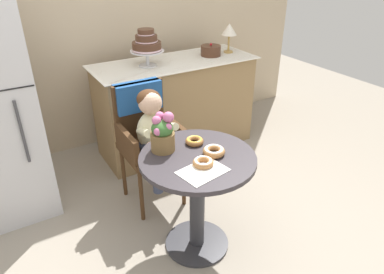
{
  "coord_description": "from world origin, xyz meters",
  "views": [
    {
      "loc": [
        -0.97,
        -1.55,
        1.84
      ],
      "look_at": [
        0.05,
        0.15,
        0.77
      ],
      "focal_mm": 33.01,
      "sensor_mm": 36.0,
      "label": 1
    }
  ],
  "objects_px": {
    "table_lamp": "(229,31)",
    "seated_child": "(153,129)",
    "round_layer_cake": "(211,51)",
    "wicker_chair": "(145,125)",
    "donut_front": "(194,141)",
    "donut_side": "(214,151)",
    "tiered_cake_stand": "(147,44)",
    "donut_mid": "(203,162)",
    "flower_vase": "(163,134)",
    "cafe_table": "(197,185)"
  },
  "relations": [
    {
      "from": "table_lamp",
      "to": "seated_child",
      "type": "bearing_deg",
      "value": -148.07
    },
    {
      "from": "round_layer_cake",
      "to": "wicker_chair",
      "type": "bearing_deg",
      "value": -149.17
    },
    {
      "from": "wicker_chair",
      "to": "donut_front",
      "type": "relative_size",
      "value": 8.05
    },
    {
      "from": "donut_side",
      "to": "tiered_cake_stand",
      "type": "height_order",
      "value": "tiered_cake_stand"
    },
    {
      "from": "donut_side",
      "to": "table_lamp",
      "type": "bearing_deg",
      "value": 51.34
    },
    {
      "from": "donut_front",
      "to": "table_lamp",
      "type": "xyz_separation_m",
      "value": [
        1.1,
        1.15,
        0.38
      ]
    },
    {
      "from": "donut_mid",
      "to": "flower_vase",
      "type": "xyz_separation_m",
      "value": [
        -0.12,
        0.28,
        0.09
      ]
    },
    {
      "from": "seated_child",
      "to": "tiered_cake_stand",
      "type": "xyz_separation_m",
      "value": [
        0.31,
        0.75,
        0.42
      ]
    },
    {
      "from": "donut_mid",
      "to": "cafe_table",
      "type": "bearing_deg",
      "value": 76.48
    },
    {
      "from": "cafe_table",
      "to": "donut_mid",
      "type": "bearing_deg",
      "value": -103.52
    },
    {
      "from": "wicker_chair",
      "to": "tiered_cake_stand",
      "type": "xyz_separation_m",
      "value": [
        0.31,
        0.59,
        0.45
      ]
    },
    {
      "from": "seated_child",
      "to": "cafe_table",
      "type": "bearing_deg",
      "value": -85.96
    },
    {
      "from": "wicker_chair",
      "to": "cafe_table",
      "type": "bearing_deg",
      "value": -83.55
    },
    {
      "from": "seated_child",
      "to": "donut_front",
      "type": "bearing_deg",
      "value": -75.61
    },
    {
      "from": "table_lamp",
      "to": "round_layer_cake",
      "type": "bearing_deg",
      "value": -178.85
    },
    {
      "from": "seated_child",
      "to": "donut_front",
      "type": "relative_size",
      "value": 6.13
    },
    {
      "from": "donut_side",
      "to": "tiered_cake_stand",
      "type": "relative_size",
      "value": 0.43
    },
    {
      "from": "donut_front",
      "to": "donut_side",
      "type": "bearing_deg",
      "value": -79.66
    },
    {
      "from": "donut_mid",
      "to": "flower_vase",
      "type": "relative_size",
      "value": 0.49
    },
    {
      "from": "flower_vase",
      "to": "tiered_cake_stand",
      "type": "height_order",
      "value": "tiered_cake_stand"
    },
    {
      "from": "wicker_chair",
      "to": "tiered_cake_stand",
      "type": "distance_m",
      "value": 0.81
    },
    {
      "from": "wicker_chair",
      "to": "round_layer_cake",
      "type": "relative_size",
      "value": 4.86
    },
    {
      "from": "cafe_table",
      "to": "round_layer_cake",
      "type": "bearing_deg",
      "value": 53.84
    },
    {
      "from": "wicker_chair",
      "to": "table_lamp",
      "type": "bearing_deg",
      "value": 29.56
    },
    {
      "from": "flower_vase",
      "to": "tiered_cake_stand",
      "type": "distance_m",
      "value": 1.23
    },
    {
      "from": "cafe_table",
      "to": "flower_vase",
      "type": "xyz_separation_m",
      "value": [
        -0.14,
        0.18,
        0.33
      ]
    },
    {
      "from": "cafe_table",
      "to": "flower_vase",
      "type": "height_order",
      "value": "flower_vase"
    },
    {
      "from": "donut_front",
      "to": "flower_vase",
      "type": "bearing_deg",
      "value": 171.13
    },
    {
      "from": "donut_front",
      "to": "tiered_cake_stand",
      "type": "bearing_deg",
      "value": 79.68
    },
    {
      "from": "donut_front",
      "to": "tiered_cake_stand",
      "type": "distance_m",
      "value": 1.23
    },
    {
      "from": "donut_front",
      "to": "donut_mid",
      "type": "distance_m",
      "value": 0.26
    },
    {
      "from": "donut_mid",
      "to": "wicker_chair",
      "type": "bearing_deg",
      "value": 91.03
    },
    {
      "from": "table_lamp",
      "to": "donut_mid",
      "type": "bearing_deg",
      "value": -130.26
    },
    {
      "from": "wicker_chair",
      "to": "round_layer_cake",
      "type": "distance_m",
      "value": 1.19
    },
    {
      "from": "donut_front",
      "to": "round_layer_cake",
      "type": "bearing_deg",
      "value": 52.55
    },
    {
      "from": "wicker_chair",
      "to": "tiered_cake_stand",
      "type": "height_order",
      "value": "tiered_cake_stand"
    },
    {
      "from": "seated_child",
      "to": "tiered_cake_stand",
      "type": "relative_size",
      "value": 2.25
    },
    {
      "from": "donut_mid",
      "to": "donut_side",
      "type": "height_order",
      "value": "donut_side"
    },
    {
      "from": "seated_child",
      "to": "donut_front",
      "type": "height_order",
      "value": "seated_child"
    },
    {
      "from": "tiered_cake_stand",
      "to": "round_layer_cake",
      "type": "distance_m",
      "value": 0.69
    },
    {
      "from": "flower_vase",
      "to": "table_lamp",
      "type": "xyz_separation_m",
      "value": [
        1.31,
        1.12,
        0.28
      ]
    },
    {
      "from": "wicker_chair",
      "to": "round_layer_cake",
      "type": "xyz_separation_m",
      "value": [
        0.99,
        0.59,
        0.31
      ]
    },
    {
      "from": "cafe_table",
      "to": "donut_mid",
      "type": "xyz_separation_m",
      "value": [
        -0.02,
        -0.1,
        0.23
      ]
    },
    {
      "from": "cafe_table",
      "to": "flower_vase",
      "type": "relative_size",
      "value": 2.85
    },
    {
      "from": "donut_front",
      "to": "donut_side",
      "type": "xyz_separation_m",
      "value": [
        0.03,
        -0.18,
        0.0
      ]
    },
    {
      "from": "flower_vase",
      "to": "donut_mid",
      "type": "bearing_deg",
      "value": -66.84
    },
    {
      "from": "donut_side",
      "to": "table_lamp",
      "type": "xyz_separation_m",
      "value": [
        1.06,
        1.33,
        0.37
      ]
    },
    {
      "from": "table_lamp",
      "to": "wicker_chair",
      "type": "bearing_deg",
      "value": -153.74
    },
    {
      "from": "wicker_chair",
      "to": "donut_side",
      "type": "distance_m",
      "value": 0.76
    },
    {
      "from": "cafe_table",
      "to": "donut_side",
      "type": "relative_size",
      "value": 5.23
    }
  ]
}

